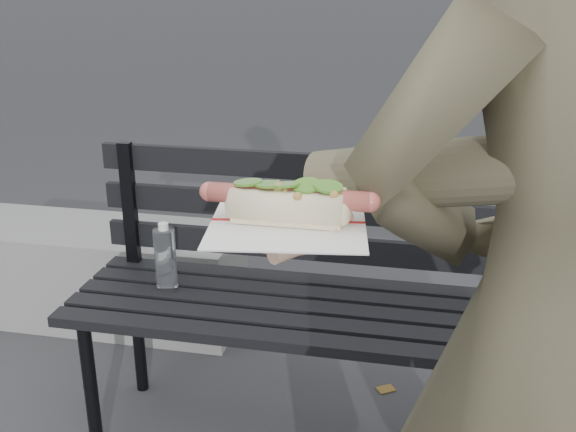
{
  "coord_description": "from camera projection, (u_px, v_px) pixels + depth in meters",
  "views": [
    {
      "loc": [
        0.19,
        -0.79,
        1.39
      ],
      "look_at": [
        0.03,
        -0.03,
        1.1
      ],
      "focal_mm": 42.0,
      "sensor_mm": 36.0,
      "label": 1
    }
  ],
  "objects": [
    {
      "name": "person",
      "position": [
        563.0,
        357.0,
        0.95
      ],
      "size": [
        0.73,
        0.58,
        1.75
      ],
      "primitive_type": "imported",
      "rotation": [
        0.0,
        0.0,
        3.43
      ],
      "color": "#4D4633",
      "rests_on": "ground"
    },
    {
      "name": "park_bench",
      "position": [
        327.0,
        282.0,
        1.96
      ],
      "size": [
        1.5,
        0.44,
        0.88
      ],
      "color": "black",
      "rests_on": "ground"
    },
    {
      "name": "held_hotdog",
      "position": [
        442.0,
        182.0,
        0.85
      ],
      "size": [
        0.61,
        0.32,
        0.2
      ],
      "color": "#4D4633"
    },
    {
      "name": "concrete_block",
      "position": [
        95.0,
        273.0,
        2.78
      ],
      "size": [
        1.2,
        0.4,
        0.4
      ],
      "primitive_type": "cube",
      "color": "slate",
      "rests_on": "ground"
    }
  ]
}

